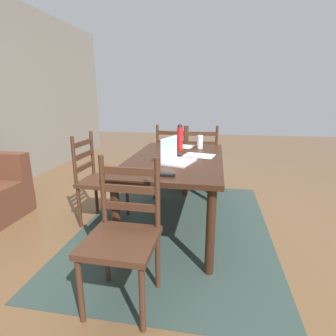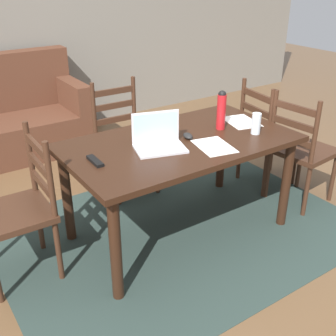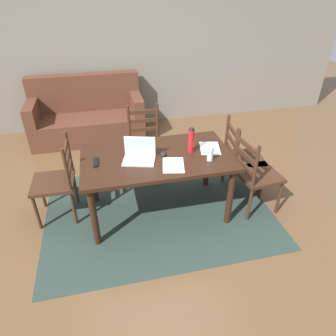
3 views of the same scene
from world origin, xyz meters
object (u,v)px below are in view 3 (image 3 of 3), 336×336
couch (88,117)px  drinking_glass (210,154)px  water_bottle (191,139)px  chair_left_far (57,181)px  chair_right_near (255,174)px  computer_mouse (163,154)px  chair_right_far (242,158)px  tv_remote (96,162)px  dining_table (157,163)px  laptop (139,154)px  chair_far_head (146,144)px

couch → drinking_glass: (1.27, -2.40, 0.46)m
water_bottle → chair_left_far: bearing=173.5°
chair_right_near → chair_left_far: bearing=170.5°
chair_right_near → computer_mouse: bearing=170.0°
drinking_glass → computer_mouse: drinking_glass is taller
computer_mouse → chair_right_far: bearing=28.0°
chair_right_far → tv_remote: chair_right_far is taller
chair_right_near → dining_table: bearing=170.4°
dining_table → chair_right_far: size_ratio=1.67×
couch → laptop: couch is taller
chair_right_far → water_bottle: 0.85m
chair_right_near → tv_remote: (-1.72, 0.18, 0.29)m
chair_far_head → couch: couch is taller
chair_far_head → water_bottle: bearing=-65.4°
chair_right_near → chair_right_far: (0.00, 0.37, 0.00)m
couch → drinking_glass: bearing=-62.1°
water_bottle → computer_mouse: bearing=-176.7°
chair_right_far → chair_far_head: bearing=149.6°
computer_mouse → tv_remote: 0.70m
chair_left_far → water_bottle: water_bottle is taller
chair_right_near → couch: couch is taller
couch → computer_mouse: (0.82, -2.20, 0.40)m
dining_table → tv_remote: size_ratio=9.32×
chair_far_head → chair_left_far: bearing=-149.4°
couch → laptop: size_ratio=4.88×
chair_right_near → chair_right_far: size_ratio=1.00×
chair_left_far → tv_remote: size_ratio=5.59×
chair_far_head → tv_remote: bearing=-127.7°
chair_far_head → laptop: size_ratio=2.57×
couch → laptop: 2.33m
chair_right_far → drinking_glass: (-0.57, -0.38, 0.35)m
dining_table → chair_left_far: size_ratio=1.67×
dining_table → couch: size_ratio=0.88×
couch → tv_remote: couch is taller
chair_right_far → water_bottle: size_ratio=3.33×
couch → laptop: (0.57, -2.21, 0.44)m
chair_right_far → water_bottle: (-0.71, -0.17, 0.42)m
chair_right_far → computer_mouse: bearing=-169.5°
water_bottle → laptop: bearing=-176.8°
water_bottle → computer_mouse: size_ratio=2.85×
drinking_glass → chair_far_head: bearing=116.7°
chair_left_far → computer_mouse: chair_left_far is taller
chair_right_far → drinking_glass: chair_right_far is taller
laptop → computer_mouse: 0.26m
water_bottle → chair_right_far: bearing=13.5°
chair_right_near → water_bottle: (-0.71, 0.20, 0.42)m
chair_right_near → computer_mouse: 1.07m
chair_left_far → drinking_glass: chair_left_far is taller
chair_far_head → drinking_glass: (0.51, -1.02, 0.35)m
couch → water_bottle: bearing=-62.7°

